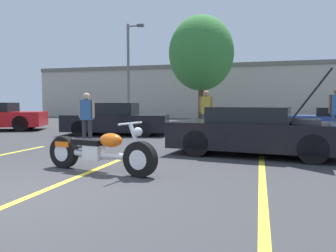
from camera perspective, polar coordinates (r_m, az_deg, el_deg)
ground_plane at (r=5.19m, az=-26.50°, el=-10.72°), size 80.00×80.00×0.00m
parking_stripe_middle at (r=6.40m, az=-13.00°, el=-7.59°), size 0.12×5.45×0.01m
parking_stripe_back at (r=5.64m, az=16.11°, el=-9.22°), size 0.12×5.45×0.01m
far_building at (r=28.33m, az=8.78°, el=6.15°), size 32.00×4.20×4.40m
light_pole at (r=22.71m, az=-6.72°, el=10.05°), size 1.21×0.28×6.58m
tree_background at (r=20.44m, az=5.81°, el=12.47°), size 3.94×3.94×6.55m
motorcycle at (r=6.21m, az=-11.87°, el=-4.40°), size 2.38×0.84×0.95m
show_car_hood_open at (r=8.38m, az=15.27°, el=-0.82°), size 4.32×2.42×2.00m
parked_car_mid_row at (r=13.37m, az=-9.00°, el=1.08°), size 4.34×2.59×1.28m
spectator_by_show_car at (r=10.19m, az=-13.97°, el=1.98°), size 0.52×0.21×1.59m
spectator_midground at (r=12.72m, az=6.66°, el=2.97°), size 0.52×0.23×1.75m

